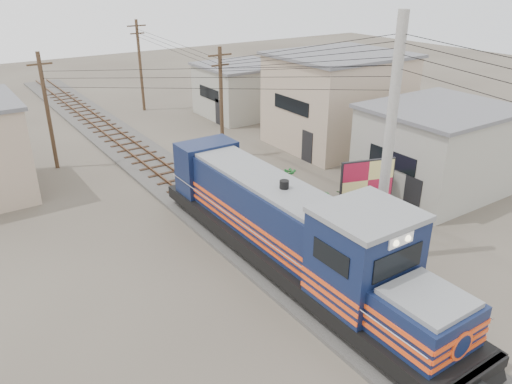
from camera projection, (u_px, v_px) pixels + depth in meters
ground at (304, 280)px, 19.75m from camera, size 120.00×120.00×0.00m
ballast at (189, 192)px, 27.29m from camera, size 3.60×70.00×0.16m
track at (189, 189)px, 27.21m from camera, size 1.15×70.00×0.12m
locomotive at (293, 232)px, 19.63m from camera, size 3.06×16.68×4.13m
utility_pole_main at (388, 147)px, 19.10m from camera, size 0.40×0.40×10.00m
wooden_pole_mid at (221, 101)px, 31.13m from camera, size 1.60×0.24×7.00m
wooden_pole_far at (140, 64)px, 41.78m from camera, size 1.60×0.24×7.50m
wooden_pole_left at (47, 109)px, 29.33m from camera, size 1.60×0.24×7.00m
power_lines at (192, 56)px, 23.01m from camera, size 9.65×19.00×3.30m
shophouse_front at (437, 149)px, 26.89m from camera, size 7.35×6.30×4.70m
shophouse_mid at (338, 100)px, 33.91m from camera, size 8.40×7.35×6.20m
shophouse_back at (241, 90)px, 41.13m from camera, size 6.30×6.30×4.20m
billboard at (367, 182)px, 21.51m from camera, size 2.41×0.88×3.85m
market_umbrella at (370, 166)px, 24.86m from camera, size 2.45×2.45×2.56m
vendor at (368, 187)px, 25.82m from camera, size 0.68×0.46×1.81m
plant_nursery at (332, 204)px, 25.00m from camera, size 3.35×2.97×1.07m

